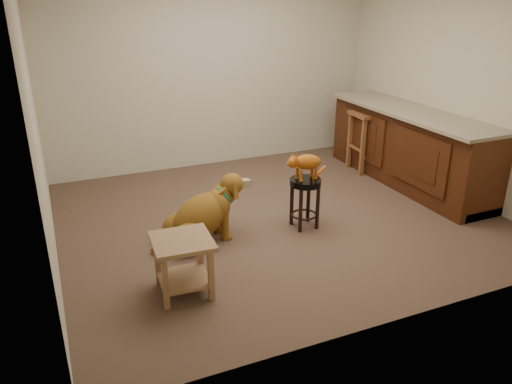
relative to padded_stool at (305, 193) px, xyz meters
name	(u,v)px	position (x,y,z in m)	size (l,w,h in m)	color
floor	(278,217)	(-0.15, 0.32, -0.37)	(4.50, 4.00, 0.01)	#4F392C
room_shell	(281,58)	(-0.15, 0.32, 1.30)	(4.54, 4.04, 2.62)	beige
cabinet_run	(408,149)	(1.80, 0.62, 0.07)	(0.70, 2.56, 0.94)	#47200C
padded_stool	(305,193)	(0.00, 0.00, 0.00)	(0.32, 0.32, 0.52)	black
wood_stool	(367,140)	(1.61, 1.22, 0.04)	(0.46, 0.46, 0.79)	brown
side_table	(183,258)	(-1.47, -0.69, -0.05)	(0.49, 0.49, 0.48)	olive
golden_retriever	(201,218)	(-1.08, 0.10, -0.12)	(1.08, 0.57, 0.69)	brown
tabby_kitten	(305,163)	(-0.01, 0.00, 0.32)	(0.51, 0.18, 0.32)	#9D490F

